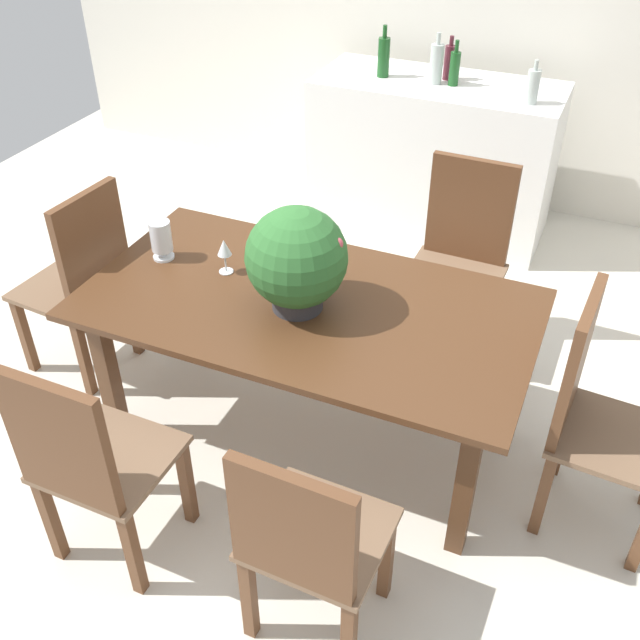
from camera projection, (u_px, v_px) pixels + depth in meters
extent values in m
plane|color=silver|center=(320.00, 410.00, 3.58)|extent=(7.04, 7.04, 0.00)
cube|color=silver|center=(479.00, 8.00, 4.73)|extent=(6.40, 0.10, 2.60)
cube|color=#4C2D19|center=(307.00, 305.00, 3.05)|extent=(1.89, 1.01, 0.03)
cube|color=#4C2D19|center=(108.00, 375.00, 3.26)|extent=(0.07, 0.07, 0.71)
cube|color=#4C2D19|center=(465.00, 487.00, 2.74)|extent=(0.07, 0.07, 0.71)
cube|color=#4C2D19|center=(195.00, 289.00, 3.81)|extent=(0.07, 0.07, 0.71)
cube|color=#4C2D19|center=(506.00, 369.00, 3.29)|extent=(0.07, 0.07, 0.71)
cube|color=brown|center=(401.00, 325.00, 3.77)|extent=(0.04, 0.04, 0.45)
cube|color=brown|center=(476.00, 345.00, 3.64)|extent=(0.04, 0.04, 0.45)
cube|color=brown|center=(423.00, 288.00, 4.05)|extent=(0.04, 0.04, 0.45)
cube|color=brown|center=(494.00, 305.00, 3.91)|extent=(0.04, 0.04, 0.45)
cube|color=brown|center=(453.00, 277.00, 3.70)|extent=(0.48, 0.46, 0.03)
cube|color=brown|center=(471.00, 210.00, 3.68)|extent=(0.43, 0.05, 0.55)
cube|color=brown|center=(187.00, 482.00, 2.93)|extent=(0.04, 0.04, 0.45)
cube|color=brown|center=(109.00, 454.00, 3.05)|extent=(0.04, 0.04, 0.45)
cube|color=brown|center=(133.00, 553.00, 2.66)|extent=(0.04, 0.04, 0.45)
cube|color=brown|center=(50.00, 518.00, 2.78)|extent=(0.04, 0.04, 0.45)
cube|color=brown|center=(110.00, 458.00, 2.72)|extent=(0.46, 0.44, 0.03)
cube|color=brown|center=(59.00, 442.00, 2.41)|extent=(0.42, 0.04, 0.52)
cube|color=brown|center=(387.00, 556.00, 2.65)|extent=(0.05, 0.05, 0.45)
cube|color=brown|center=(294.00, 521.00, 2.78)|extent=(0.05, 0.05, 0.45)
cube|color=brown|center=(349.00, 639.00, 2.39)|extent=(0.05, 0.05, 0.45)
cube|color=brown|center=(249.00, 596.00, 2.52)|extent=(0.05, 0.05, 0.45)
cube|color=brown|center=(319.00, 534.00, 2.44)|extent=(0.46, 0.44, 0.03)
cube|color=brown|center=(292.00, 530.00, 2.16)|extent=(0.41, 0.05, 0.47)
cube|color=brown|center=(76.00, 298.00, 3.97)|extent=(0.05, 0.05, 0.45)
cube|color=brown|center=(25.00, 335.00, 3.71)|extent=(0.05, 0.05, 0.45)
cube|color=brown|center=(133.00, 318.00, 3.82)|extent=(0.05, 0.05, 0.45)
cube|color=brown|center=(84.00, 358.00, 3.56)|extent=(0.05, 0.05, 0.45)
cube|color=brown|center=(71.00, 289.00, 3.62)|extent=(0.50, 0.48, 0.03)
cube|color=brown|center=(93.00, 249.00, 3.37)|extent=(0.07, 0.41, 0.55)
cube|color=brown|center=(543.00, 494.00, 2.88)|extent=(0.05, 0.05, 0.45)
cube|color=brown|center=(563.00, 436.00, 3.14)|extent=(0.05, 0.05, 0.45)
cube|color=brown|center=(615.00, 439.00, 2.80)|extent=(0.49, 0.46, 0.03)
cube|color=brown|center=(576.00, 363.00, 2.70)|extent=(0.07, 0.40, 0.57)
cylinder|color=#333338|center=(297.00, 298.00, 2.99)|extent=(0.21, 0.21, 0.09)
sphere|color=#2D662D|center=(296.00, 257.00, 2.87)|extent=(0.41, 0.41, 0.41)
sphere|color=#C64C56|center=(259.00, 257.00, 2.89)|extent=(0.05, 0.05, 0.05)
sphere|color=#C64C56|center=(285.00, 272.00, 2.77)|extent=(0.05, 0.05, 0.05)
sphere|color=#C64C56|center=(264.00, 261.00, 2.79)|extent=(0.06, 0.06, 0.06)
sphere|color=#C64C56|center=(336.00, 244.00, 2.78)|extent=(0.05, 0.05, 0.05)
cylinder|color=silver|center=(288.00, 248.00, 3.38)|extent=(0.08, 0.08, 0.01)
cylinder|color=silver|center=(288.00, 242.00, 3.36)|extent=(0.03, 0.03, 0.05)
cylinder|color=silver|center=(287.00, 227.00, 3.31)|extent=(0.12, 0.12, 0.10)
cylinder|color=silver|center=(164.00, 257.00, 3.32)|extent=(0.10, 0.10, 0.01)
cylinder|color=silver|center=(163.00, 253.00, 3.31)|extent=(0.03, 0.03, 0.03)
cylinder|color=silver|center=(161.00, 236.00, 3.25)|extent=(0.10, 0.10, 0.14)
cylinder|color=silver|center=(226.00, 271.00, 3.23)|extent=(0.06, 0.06, 0.00)
cylinder|color=silver|center=(225.00, 263.00, 3.20)|extent=(0.01, 0.01, 0.08)
cone|color=silver|center=(224.00, 247.00, 3.15)|extent=(0.06, 0.06, 0.07)
cube|color=white|center=(433.00, 157.00, 4.79)|extent=(1.53, 0.67, 0.99)
cylinder|color=#B2BFB7|center=(532.00, 87.00, 4.15)|extent=(0.07, 0.07, 0.19)
cylinder|color=#B2BFB7|center=(536.00, 65.00, 4.07)|extent=(0.02, 0.02, 0.06)
cylinder|color=#194C1E|center=(384.00, 58.00, 4.51)|extent=(0.07, 0.07, 0.23)
cylinder|color=#194C1E|center=(385.00, 31.00, 4.42)|extent=(0.03, 0.03, 0.08)
cylinder|color=#B2BFB7|center=(436.00, 64.00, 4.41)|extent=(0.08, 0.08, 0.23)
cylinder|color=#B2BFB7|center=(439.00, 38.00, 4.32)|extent=(0.03, 0.03, 0.07)
cylinder|color=#194C1E|center=(454.00, 69.00, 4.39)|extent=(0.06, 0.06, 0.20)
cylinder|color=#194C1E|center=(457.00, 46.00, 4.32)|extent=(0.02, 0.02, 0.07)
cylinder|color=#511E28|center=(449.00, 63.00, 4.48)|extent=(0.07, 0.07, 0.20)
cylinder|color=#511E28|center=(452.00, 41.00, 4.40)|extent=(0.03, 0.03, 0.06)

